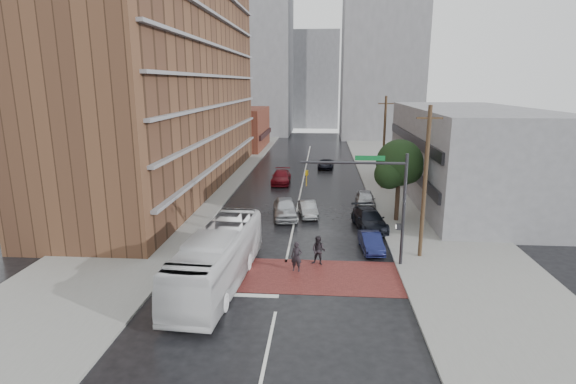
# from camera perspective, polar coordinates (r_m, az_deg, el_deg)

# --- Properties ---
(ground) EXTENTS (160.00, 160.00, 0.00)m
(ground) POSITION_cam_1_polar(r_m,az_deg,el_deg) (27.13, -0.71, -10.95)
(ground) COLOR black
(ground) RESTS_ON ground
(crosswalk) EXTENTS (14.00, 5.00, 0.02)m
(crosswalk) POSITION_cam_1_polar(r_m,az_deg,el_deg) (27.58, -0.61, -10.50)
(crosswalk) COLOR maroon
(crosswalk) RESTS_ON ground
(sidewalk_west) EXTENTS (9.00, 90.00, 0.15)m
(sidewalk_west) POSITION_cam_1_polar(r_m,az_deg,el_deg) (52.63, -10.82, 1.12)
(sidewalk_west) COLOR gray
(sidewalk_west) RESTS_ON ground
(sidewalk_east) EXTENTS (9.00, 90.00, 0.15)m
(sidewalk_east) POSITION_cam_1_polar(r_m,az_deg,el_deg) (51.66, 14.64, 0.68)
(sidewalk_east) COLOR gray
(sidewalk_east) RESTS_ON ground
(apartment_block) EXTENTS (10.00, 44.00, 28.00)m
(apartment_block) POSITION_cam_1_polar(r_m,az_deg,el_deg) (51.26, -14.65, 16.27)
(apartment_block) COLOR brown
(apartment_block) RESTS_ON ground
(storefront_west) EXTENTS (8.00, 16.00, 7.00)m
(storefront_west) POSITION_cam_1_polar(r_m,az_deg,el_deg) (80.22, -5.89, 8.03)
(storefront_west) COLOR brown
(storefront_west) RESTS_ON ground
(building_east) EXTENTS (11.00, 26.00, 9.00)m
(building_east) POSITION_cam_1_polar(r_m,az_deg,el_deg) (47.28, 21.99, 4.41)
(building_east) COLOR gray
(building_east) RESTS_ON ground
(distant_tower_west) EXTENTS (18.00, 16.00, 32.00)m
(distant_tower_west) POSITION_cam_1_polar(r_m,az_deg,el_deg) (103.94, -4.78, 16.23)
(distant_tower_west) COLOR gray
(distant_tower_west) RESTS_ON ground
(distant_tower_east) EXTENTS (16.00, 14.00, 36.00)m
(distant_tower_east) POSITION_cam_1_polar(r_m,az_deg,el_deg) (97.50, 11.87, 17.35)
(distant_tower_east) COLOR gray
(distant_tower_east) RESTS_ON ground
(distant_tower_center) EXTENTS (12.00, 10.00, 24.00)m
(distant_tower_center) POSITION_cam_1_polar(r_m,az_deg,el_deg) (119.58, 3.44, 14.00)
(distant_tower_center) COLOR gray
(distant_tower_center) RESTS_ON ground
(street_tree) EXTENTS (4.20, 4.10, 6.90)m
(street_tree) POSITION_cam_1_polar(r_m,az_deg,el_deg) (37.71, 13.97, 3.24)
(street_tree) COLOR #332319
(street_tree) RESTS_ON ground
(signal_mast) EXTENTS (6.50, 0.30, 7.20)m
(signal_mast) POSITION_cam_1_polar(r_m,az_deg,el_deg) (28.08, 11.70, -0.15)
(signal_mast) COLOR #2D2D33
(signal_mast) RESTS_ON ground
(utility_pole_near) EXTENTS (1.60, 0.26, 10.00)m
(utility_pole_near) POSITION_cam_1_polar(r_m,az_deg,el_deg) (29.95, 16.99, 1.19)
(utility_pole_near) COLOR #473321
(utility_pole_near) RESTS_ON ground
(utility_pole_far) EXTENTS (1.60, 0.26, 10.00)m
(utility_pole_far) POSITION_cam_1_polar(r_m,az_deg,el_deg) (49.39, 12.09, 6.21)
(utility_pole_far) COLOR #473321
(utility_pole_far) RESTS_ON ground
(transit_bus) EXTENTS (3.47, 11.77, 3.24)m
(transit_bus) POSITION_cam_1_polar(r_m,az_deg,el_deg) (26.13, -8.89, -8.26)
(transit_bus) COLOR silver
(transit_bus) RESTS_ON ground
(pedestrian_a) EXTENTS (0.75, 0.55, 1.87)m
(pedestrian_a) POSITION_cam_1_polar(r_m,az_deg,el_deg) (27.79, 1.09, -8.23)
(pedestrian_a) COLOR black
(pedestrian_a) RESTS_ON ground
(pedestrian_b) EXTENTS (1.08, 0.94, 1.88)m
(pedestrian_b) POSITION_cam_1_polar(r_m,az_deg,el_deg) (28.81, 3.90, -7.44)
(pedestrian_b) COLOR black
(pedestrian_b) RESTS_ON ground
(car_travel_a) EXTENTS (2.64, 5.22, 1.71)m
(car_travel_a) POSITION_cam_1_polar(r_m,az_deg,el_deg) (38.47, -0.38, -2.09)
(car_travel_a) COLOR #B6B9BE
(car_travel_a) RESTS_ON ground
(car_travel_b) EXTENTS (2.01, 4.10, 1.29)m
(car_travel_b) POSITION_cam_1_polar(r_m,az_deg,el_deg) (39.08, 2.54, -2.16)
(car_travel_b) COLOR #9B9FA2
(car_travel_b) RESTS_ON ground
(car_travel_c) EXTENTS (2.13, 5.14, 1.49)m
(car_travel_c) POSITION_cam_1_polar(r_m,az_deg,el_deg) (51.80, -0.88, 1.92)
(car_travel_c) COLOR maroon
(car_travel_c) RESTS_ON ground
(suv_travel) EXTENTS (2.30, 4.46, 1.20)m
(suv_travel) POSITION_cam_1_polar(r_m,az_deg,el_deg) (61.28, 4.82, 3.58)
(suv_travel) COLOR black
(suv_travel) RESTS_ON ground
(car_parked_near) EXTENTS (1.64, 3.87, 1.24)m
(car_parked_near) POSITION_cam_1_polar(r_m,az_deg,el_deg) (31.70, 10.51, -6.26)
(car_parked_near) COLOR #121741
(car_parked_near) RESTS_ON ground
(car_parked_mid) EXTENTS (2.93, 5.49, 1.51)m
(car_parked_mid) POSITION_cam_1_polar(r_m,az_deg,el_deg) (36.34, 10.29, -3.42)
(car_parked_mid) COLOR black
(car_parked_mid) RESTS_ON ground
(car_parked_far) EXTENTS (1.95, 4.52, 1.52)m
(car_parked_far) POSITION_cam_1_polar(r_m,az_deg,el_deg) (42.47, 9.77, -0.90)
(car_parked_far) COLOR #9DA1A5
(car_parked_far) RESTS_ON ground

